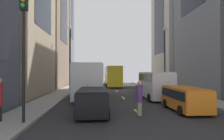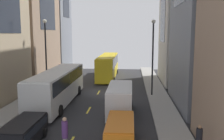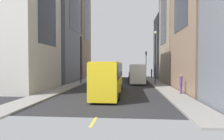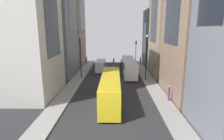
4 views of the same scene
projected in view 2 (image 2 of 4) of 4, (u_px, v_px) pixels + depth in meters
ground_plane at (99, 92)px, 29.97m from camera, size 40.16×40.16×0.00m
sidewalk_west at (43, 91)px, 30.49m from camera, size 2.36×44.00×0.15m
sidewalk_east at (157, 93)px, 29.42m from camera, size 2.36×44.00×0.15m
lane_stripe_2 at (89, 110)px, 23.06m from camera, size 0.16×2.00×0.01m
lane_stripe_3 at (99, 92)px, 29.97m from camera, size 0.16×2.00×0.01m
lane_stripe_4 at (105, 81)px, 36.87m from camera, size 0.16×2.00×0.01m
lane_stripe_5 at (109, 74)px, 43.78m from camera, size 0.16×2.00×0.01m
lane_stripe_6 at (112, 68)px, 50.68m from camera, size 0.16×2.00×0.01m
city_bus_white at (58, 84)px, 24.99m from camera, size 2.80×12.43×3.35m
streetcar_yellow at (108, 65)px, 39.66m from camera, size 2.70×12.41×3.59m
delivery_van_white at (120, 98)px, 21.61m from camera, size 2.26×5.49×2.58m
car_black_0 at (24, 131)px, 15.79m from camera, size 1.93×4.10×1.55m
car_orange_1 at (120, 130)px, 15.94m from camera, size 1.91×4.27×1.56m
pedestrian_crossing_mid at (59, 69)px, 40.33m from camera, size 0.31×0.31×2.10m
pedestrian_crossing_near at (65, 133)px, 15.07m from camera, size 0.38×0.38×2.06m
streetlamp_near at (153, 50)px, 27.50m from camera, size 0.44×0.44×8.38m
streetlamp_far at (46, 49)px, 29.49m from camera, size 0.44×0.44×8.50m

